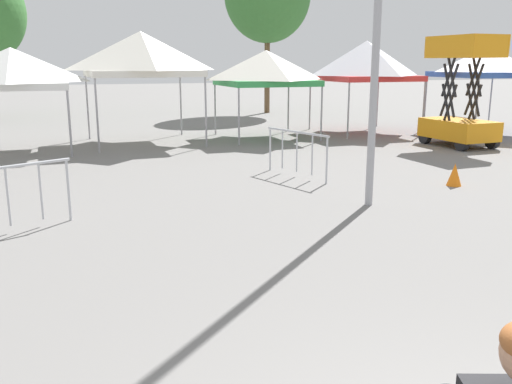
% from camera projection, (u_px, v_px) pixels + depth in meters
% --- Properties ---
extents(canopy_tent_left_of_center, '(3.18, 3.18, 3.05)m').
position_uv_depth(canopy_tent_left_of_center, '(12.00, 68.00, 16.05)').
color(canopy_tent_left_of_center, '#9E9EA3').
rests_on(canopy_tent_left_of_center, ground).
extents(canopy_tent_right_of_center, '(3.55, 3.55, 3.60)m').
position_uv_depth(canopy_tent_right_of_center, '(141.00, 54.00, 17.74)').
color(canopy_tent_right_of_center, '#9E9EA3').
rests_on(canopy_tent_right_of_center, ground).
extents(canopy_tent_behind_center, '(3.10, 3.10, 3.04)m').
position_uv_depth(canopy_tent_behind_center, '(266.00, 68.00, 19.12)').
color(canopy_tent_behind_center, '#9E9EA3').
rests_on(canopy_tent_behind_center, ground).
extents(canopy_tent_behind_right, '(3.27, 3.27, 3.42)m').
position_uv_depth(canopy_tent_behind_right, '(366.00, 61.00, 20.60)').
color(canopy_tent_behind_right, '#9E9EA3').
rests_on(canopy_tent_behind_right, ground).
extents(canopy_tent_far_right, '(3.39, 3.39, 3.20)m').
position_uv_depth(canopy_tent_far_right, '(488.00, 62.00, 20.35)').
color(canopy_tent_far_right, '#9E9EA3').
rests_on(canopy_tent_far_right, ground).
extents(scissor_lift, '(1.47, 2.34, 3.42)m').
position_uv_depth(scissor_lift, '(460.00, 112.00, 17.44)').
color(scissor_lift, black).
rests_on(scissor_lift, ground).
extents(crowd_barrier_mid_lot, '(1.92, 0.95, 1.08)m').
position_uv_depth(crowd_barrier_mid_lot, '(7.00, 186.00, 8.49)').
color(crowd_barrier_mid_lot, '#B7BABF').
rests_on(crowd_barrier_mid_lot, ground).
extents(crowd_barrier_by_lift, '(0.67, 2.02, 1.08)m').
position_uv_depth(crowd_barrier_by_lift, '(297.00, 145.00, 12.77)').
color(crowd_barrier_by_lift, '#B7BABF').
rests_on(crowd_barrier_by_lift, ground).
extents(traffic_cone_lot_center, '(0.32, 0.32, 0.49)m').
position_uv_depth(traffic_cone_lot_center, '(455.00, 175.00, 11.93)').
color(traffic_cone_lot_center, orange).
rests_on(traffic_cone_lot_center, ground).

